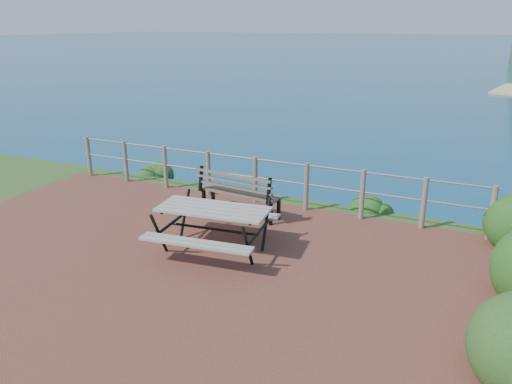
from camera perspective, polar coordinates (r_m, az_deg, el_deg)
ground at (r=8.12m, az=-10.34°, el=-8.52°), size 10.00×7.00×0.12m
ocean at (r=205.88m, az=24.99°, el=16.08°), size 1200.00×1200.00×0.00m
safety_railing at (r=10.59m, az=-0.09°, el=1.71°), size 9.40×0.10×1.00m
picnic_table at (r=8.34m, az=-4.86°, el=-3.75°), size 1.91×1.59×0.78m
park_bench at (r=9.85m, az=-1.82°, el=0.73°), size 1.73×0.60×0.96m
shrub_lip_west at (r=13.09m, az=-11.57°, el=2.05°), size 0.69×0.69×0.39m
shrub_lip_east at (r=10.55m, az=13.02°, el=-2.15°), size 0.71×0.71×0.42m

